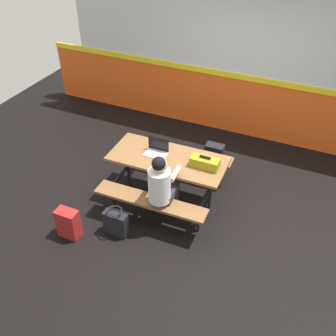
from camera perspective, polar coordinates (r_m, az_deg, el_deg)
name	(u,v)px	position (r m, az deg, el deg)	size (l,w,h in m)	color
ground_plane	(194,204)	(5.89, 3.89, -5.38)	(10.00, 10.00, 0.02)	black
accent_backdrop	(244,70)	(7.09, 11.18, 13.98)	(8.00, 0.14, 2.60)	#E55119
picnic_table_main	(168,167)	(5.64, 0.00, 0.18)	(1.72, 1.59, 0.74)	brown
student_nearer	(162,185)	(5.11, -0.92, -2.48)	(0.37, 0.53, 1.21)	#2D2D38
laptop_silver	(157,151)	(5.61, -1.69, 2.60)	(0.33, 0.23, 0.22)	silver
toolbox_grey	(205,162)	(5.35, 5.48, 0.82)	(0.40, 0.18, 0.18)	olive
backpack_dark	(214,156)	(6.52, 6.84, 1.78)	(0.30, 0.22, 0.44)	black
tote_bag_bright	(116,223)	(5.36, -7.73, -8.06)	(0.34, 0.21, 0.43)	black
satchel_spare	(69,223)	(5.45, -14.47, -7.92)	(0.30, 0.22, 0.44)	maroon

